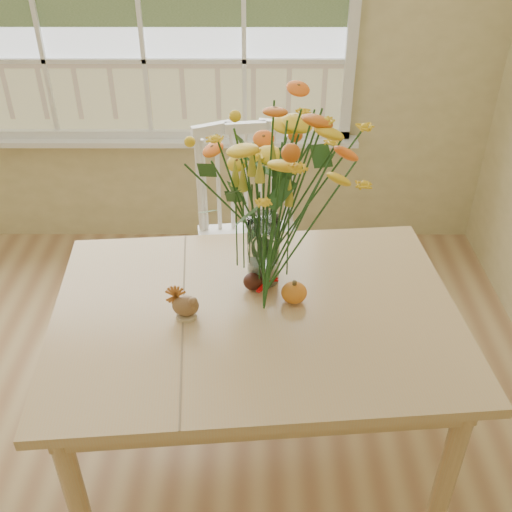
{
  "coord_description": "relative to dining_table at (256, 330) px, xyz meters",
  "views": [
    {
      "loc": [
        0.62,
        -1.09,
        2.13
      ],
      "look_at": [
        0.62,
        0.57,
        0.99
      ],
      "focal_mm": 42.0,
      "sensor_mm": 36.0,
      "label": 1
    }
  ],
  "objects": [
    {
      "name": "dark_gourd",
      "position": [
        -0.01,
        0.12,
        0.12
      ],
      "size": [
        0.13,
        0.11,
        0.06
      ],
      "color": "#38160F",
      "rests_on": "dining_table"
    },
    {
      "name": "pumpkin",
      "position": [
        0.14,
        0.05,
        0.13
      ],
      "size": [
        0.09,
        0.09,
        0.07
      ],
      "primitive_type": "ellipsoid",
      "color": "orange",
      "rests_on": "dining_table"
    },
    {
      "name": "windsor_chair",
      "position": [
        -0.04,
        0.84,
        -0.09
      ],
      "size": [
        0.55,
        0.53,
        1.06
      ],
      "rotation": [
        0.0,
        0.0,
        0.13
      ],
      "color": "white",
      "rests_on": "floor"
    },
    {
      "name": "turkey_figurine",
      "position": [
        -0.24,
        -0.03,
        0.14
      ],
      "size": [
        0.1,
        0.07,
        0.12
      ],
      "rotation": [
        0.0,
        0.0,
        -0.03
      ],
      "color": "#CCB78C",
      "rests_on": "dining_table"
    },
    {
      "name": "dining_table",
      "position": [
        0.0,
        0.0,
        0.0
      ],
      "size": [
        1.51,
        1.14,
        0.77
      ],
      "rotation": [
        0.0,
        0.0,
        0.08
      ],
      "color": "tan",
      "rests_on": "floor"
    },
    {
      "name": "wall_back",
      "position": [
        -0.62,
        1.7,
        0.67
      ],
      "size": [
        4.0,
        0.02,
        2.7
      ],
      "primitive_type": "cube",
      "color": "#C6B97E",
      "rests_on": "floor"
    },
    {
      "name": "flower_vase",
      "position": [
        0.03,
        0.18,
        0.49
      ],
      "size": [
        0.56,
        0.56,
        0.67
      ],
      "color": "white",
      "rests_on": "dining_table"
    }
  ]
}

